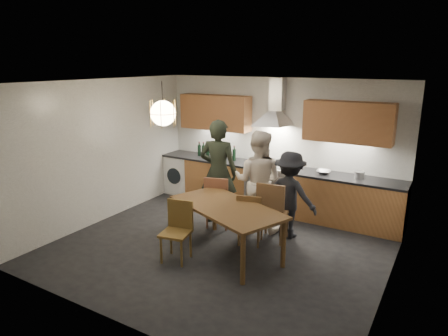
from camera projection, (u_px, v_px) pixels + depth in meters
The scene contains 17 objects.
ground at pixel (221, 247), 6.44m from camera, with size 5.00×5.00×0.00m, color black.
room_shell at pixel (220, 143), 6.00m from camera, with size 5.02×4.52×2.61m.
counter_run at pixel (272, 188), 7.94m from camera, with size 5.00×0.62×0.90m.
range_stove at pixel (271, 189), 7.95m from camera, with size 0.90×0.60×0.92m.
wall_fixtures at pixel (276, 116), 7.68m from camera, with size 4.30×0.54×1.10m.
pendant_lamp at pixel (163, 113), 6.31m from camera, with size 0.43×0.43×0.70m.
dining_table at pixel (227, 212), 6.05m from camera, with size 2.06×1.55×0.78m.
chair_back_left at pixel (218, 199), 7.05m from camera, with size 0.53×0.53×0.95m.
chair_back_mid at pixel (250, 216), 6.38m from camera, with size 0.48×0.48×0.87m.
chair_back_right at pixel (272, 208), 6.48m from camera, with size 0.51×0.51×1.03m.
chair_front at pixel (178, 226), 5.95m from camera, with size 0.48×0.48×0.90m.
person_left at pixel (218, 172), 7.20m from camera, with size 0.70×0.46×1.92m, color black.
person_mid at pixel (258, 181), 6.91m from camera, with size 0.86×0.67×1.77m, color beige.
person_right at pixel (289, 195), 6.66m from camera, with size 0.95×0.55×1.48m, color black.
mixing_bowl at pixel (323, 172), 7.31m from camera, with size 0.26×0.26×0.06m, color silver.
stock_pot at pixel (359, 175), 7.01m from camera, with size 0.17×0.17×0.12m, color silver.
wine_bottles at pixel (216, 151), 8.47m from camera, with size 0.94×0.07×0.31m.
Camera 1 is at (3.04, -5.05, 2.89)m, focal length 32.00 mm.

